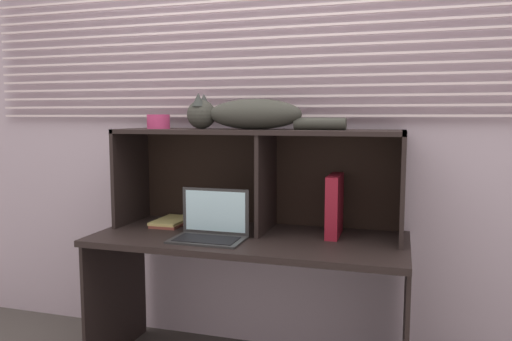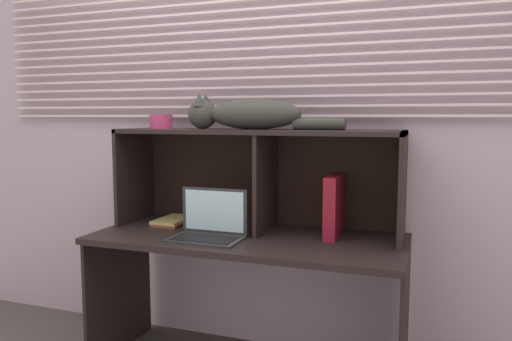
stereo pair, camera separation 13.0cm
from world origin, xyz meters
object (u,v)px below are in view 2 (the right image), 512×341
(book_stack, at_px, (174,221))
(small_basket, at_px, (161,122))
(laptop, at_px, (209,227))
(binder_upright, at_px, (334,206))
(cat, at_px, (246,114))

(book_stack, height_order, small_basket, small_basket)
(laptop, distance_m, binder_upright, 0.61)
(book_stack, xyz_separation_m, small_basket, (-0.06, -0.00, 0.54))
(laptop, relative_size, small_basket, 2.83)
(cat, bearing_deg, book_stack, 179.86)
(laptop, height_order, book_stack, laptop)
(binder_upright, bearing_deg, book_stack, 179.93)
(cat, xyz_separation_m, binder_upright, (0.45, 0.00, -0.44))
(binder_upright, bearing_deg, cat, -180.00)
(laptop, relative_size, binder_upright, 1.14)
(cat, distance_m, book_stack, 0.71)
(cat, height_order, binder_upright, cat)
(book_stack, distance_m, small_basket, 0.54)
(laptop, relative_size, book_stack, 1.33)
(cat, relative_size, book_stack, 3.17)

